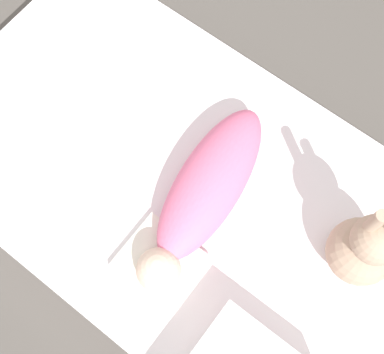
# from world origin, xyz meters

# --- Properties ---
(ground_plane) EXTENTS (12.00, 12.00, 0.00)m
(ground_plane) POSITION_xyz_m (0.00, 0.00, 0.00)
(ground_plane) COLOR #514C47
(bed_mattress) EXTENTS (1.53, 0.92, 0.13)m
(bed_mattress) POSITION_xyz_m (0.00, 0.00, 0.07)
(bed_mattress) COLOR white
(bed_mattress) RESTS_ON ground_plane
(burp_cloth) EXTENTS (0.21, 0.19, 0.02)m
(burp_cloth) POSITION_xyz_m (0.12, -0.22, 0.14)
(burp_cloth) COLOR white
(burp_cloth) RESTS_ON bed_mattress
(swaddled_baby) EXTENTS (0.25, 0.61, 0.13)m
(swaddled_baby) POSITION_xyz_m (0.11, -0.00, 0.20)
(swaddled_baby) COLOR pink
(swaddled_baby) RESTS_ON bed_mattress
(bunny_plush) EXTENTS (0.18, 0.18, 0.36)m
(bunny_plush) POSITION_xyz_m (0.54, 0.11, 0.26)
(bunny_plush) COLOR tan
(bunny_plush) RESTS_ON bed_mattress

